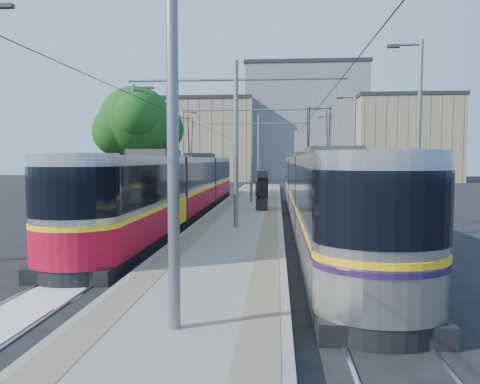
{
  "coord_description": "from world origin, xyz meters",
  "views": [
    {
      "loc": [
        1.73,
        -11.69,
        3.18
      ],
      "look_at": [
        -0.06,
        10.85,
        1.6
      ],
      "focal_mm": 35.0,
      "sensor_mm": 36.0,
      "label": 1
    }
  ],
  "objects": [
    {
      "name": "tram_left",
      "position": [
        -3.6,
        14.47,
        1.71
      ],
      "size": [
        2.43,
        30.5,
        5.5
      ],
      "color": "black",
      "rests_on": "ground"
    },
    {
      "name": "track_arrow",
      "position": [
        -3.6,
        -3.0,
        0.01
      ],
      "size": [
        1.2,
        5.0,
        0.01
      ],
      "primitive_type": "cube",
      "color": "silver",
      "rests_on": "ground"
    },
    {
      "name": "tactile_strip_left",
      "position": [
        -1.45,
        17.0,
        0.3
      ],
      "size": [
        0.7,
        50.0,
        0.01
      ],
      "primitive_type": "cube",
      "color": "gray",
      "rests_on": "platform"
    },
    {
      "name": "building_centre",
      "position": [
        6.0,
        64.0,
        8.83
      ],
      "size": [
        18.36,
        14.28,
        17.63
      ],
      "color": "gray",
      "rests_on": "ground"
    },
    {
      "name": "building_left",
      "position": [
        -10.0,
        60.0,
        6.12
      ],
      "size": [
        16.32,
        12.24,
        12.22
      ],
      "color": "#968B66",
      "rests_on": "ground"
    },
    {
      "name": "building_right",
      "position": [
        20.0,
        58.0,
        6.15
      ],
      "size": [
        14.28,
        10.2,
        12.28
      ],
      "color": "#968B66",
      "rests_on": "ground"
    },
    {
      "name": "tactile_strip_right",
      "position": [
        1.45,
        17.0,
        0.3
      ],
      "size": [
        0.7,
        50.0,
        0.01
      ],
      "primitive_type": "cube",
      "color": "gray",
      "rests_on": "platform"
    },
    {
      "name": "platform",
      "position": [
        0.0,
        17.0,
        0.15
      ],
      "size": [
        4.0,
        50.0,
        0.3
      ],
      "primitive_type": "cube",
      "color": "gray",
      "rests_on": "ground"
    },
    {
      "name": "tram_right",
      "position": [
        3.6,
        10.02,
        1.86
      ],
      "size": [
        2.43,
        28.31,
        5.5
      ],
      "color": "black",
      "rests_on": "ground"
    },
    {
      "name": "street_lamps",
      "position": [
        -0.0,
        21.0,
        4.18
      ],
      "size": [
        15.18,
        38.22,
        8.0
      ],
      "color": "slate",
      "rests_on": "ground"
    },
    {
      "name": "shelter",
      "position": [
        0.86,
        14.89,
        1.48
      ],
      "size": [
        0.77,
        1.1,
        2.25
      ],
      "rotation": [
        0.0,
        0.0,
        0.15
      ],
      "color": "black",
      "rests_on": "platform"
    },
    {
      "name": "tree",
      "position": [
        -7.49,
        19.74,
        5.49
      ],
      "size": [
        5.59,
        5.17,
        8.12
      ],
      "color": "#382314",
      "rests_on": "ground"
    },
    {
      "name": "ground",
      "position": [
        0.0,
        0.0,
        0.0
      ],
      "size": [
        160.0,
        160.0,
        0.0
      ],
      "primitive_type": "plane",
      "color": "black",
      "rests_on": "ground"
    },
    {
      "name": "rails",
      "position": [
        0.0,
        17.0,
        0.02
      ],
      "size": [
        8.71,
        70.0,
        0.03
      ],
      "color": "gray",
      "rests_on": "ground"
    },
    {
      "name": "catenary",
      "position": [
        0.0,
        14.15,
        4.52
      ],
      "size": [
        9.2,
        70.0,
        7.0
      ],
      "color": "slate",
      "rests_on": "platform"
    }
  ]
}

